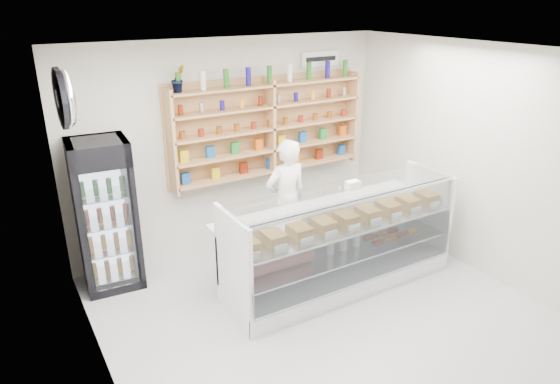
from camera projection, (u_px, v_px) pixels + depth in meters
room at (346, 206)px, 4.77m from camera, size 5.00×5.00×5.00m
display_counter at (339, 258)px, 5.97m from camera, size 2.85×0.85×1.24m
shop_worker at (286, 200)px, 6.44m from camera, size 0.60×0.40×1.63m
drinks_cooler at (106, 215)px, 5.79m from camera, size 0.70×0.68×1.80m
wall_shelving at (270, 128)px, 6.80m from camera, size 2.84×0.28×1.33m
potted_plant at (178, 79)px, 5.93m from camera, size 0.20×0.17×0.32m
security_mirror at (66, 98)px, 4.31m from camera, size 0.15×0.50×0.50m
wall_sign at (320, 59)px, 7.02m from camera, size 0.62×0.03×0.20m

